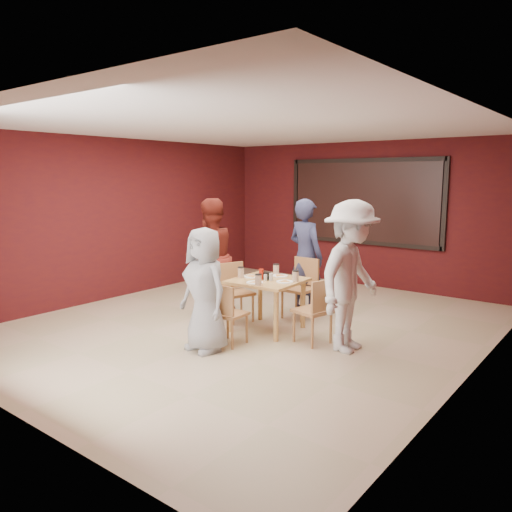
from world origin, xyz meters
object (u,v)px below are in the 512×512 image
Objects in this scene: dining_table at (268,285)px; chair_left at (235,288)px; chair_front at (226,311)px; diner_left at (210,257)px; chair_back at (302,284)px; diner_back at (306,256)px; diner_right at (351,277)px; chair_right at (317,307)px; diner_front at (205,290)px.

dining_table is 0.70m from chair_left.
chair_front is 0.93× the size of chair_left.
chair_back is at bearing 126.02° from diner_left.
dining_table is 0.54× the size of diner_back.
diner_right reaches higher than chair_front.
diner_left reaches higher than chair_right.
chair_back is at bearing 88.43° from dining_table.
chair_right is (0.88, 0.74, 0.03)m from chair_front.
diner_back is 1.49m from diner_left.
diner_left is 2.51m from diner_right.
diner_left reaches higher than diner_back.
dining_table is at bearing -8.03° from chair_left.
chair_back is 0.50× the size of diner_back.
dining_table is 1.13× the size of chair_right.
chair_left is at bearing 171.97° from dining_table.
chair_left is 0.56× the size of diner_front.
diner_back is 1.81m from diner_right.
chair_right is at bearing -7.50° from chair_left.
chair_back is 0.49m from diner_back.
diner_left is (-2.06, 0.23, 0.42)m from chair_right.
dining_table is at bearing 89.59° from diner_left.
chair_back is 2.01m from diner_front.
diner_back is (-0.95, 1.23, 0.41)m from chair_right.
diner_left is (-1.11, -1.00, 0.00)m from diner_back.
chair_right is 1.61m from diner_back.
chair_left is 1.39m from diner_front.
diner_left reaches higher than diner_front.
chair_front is 0.44× the size of diner_left.
diner_right reaches higher than chair_left.
diner_right is (1.27, -0.89, 0.42)m from chair_back.
diner_left reaches higher than chair_back.
chair_front is 1.60m from diner_left.
dining_table is 0.64× the size of diner_front.
dining_table reaches higher than chair_front.
dining_table is 1.33m from diner_right.
diner_back is 1.00× the size of diner_left.
chair_back is 1.48m from diner_left.
diner_back is at bearing 127.67° from chair_right.
diner_back is at bearing 59.99° from chair_left.
diner_front is (-0.13, -1.99, 0.25)m from chair_back.
chair_front is 2.02m from diner_back.
diner_front is 1.79m from diner_right.
chair_front is 1.70m from chair_back.
chair_right is 0.56× the size of diner_front.
chair_back is (0.02, 0.85, -0.13)m from dining_table.
chair_left is 1.55m from chair_right.
diner_left reaches higher than dining_table.
diner_front is (0.57, -1.24, 0.28)m from chair_left.
diner_front is 2.27m from diner_back.
diner_left is at bearing 176.72° from chair_left.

